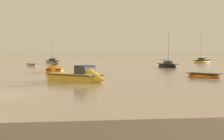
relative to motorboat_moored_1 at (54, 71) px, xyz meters
The scene contains 7 objects.
motorboat_moored_1 is the anchor object (origin of this frame).
sailboat_moored_0 51.39m from the motorboat_moored_1, 46.56° to the left, with size 6.41×5.41×7.24m.
sailboat_moored_1 39.51m from the motorboat_moored_1, 91.88° to the left, with size 4.44×6.19×6.74m.
rowboat_moored_1 24.47m from the motorboat_moored_1, 101.70° to the left, with size 2.90×4.29×0.64m.
sailboat_moored_2 24.62m from the motorboat_moored_1, 36.36° to the left, with size 3.04×6.47×6.97m.
rowboat_moored_4 19.82m from the motorboat_moored_1, 31.97° to the right, with size 3.51×4.28×0.66m.
motorboat_moored_6 14.89m from the motorboat_moored_1, 78.42° to the right, with size 6.01×5.96×2.39m.
Camera 1 is at (5.01, -25.30, 2.98)m, focal length 59.13 mm.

